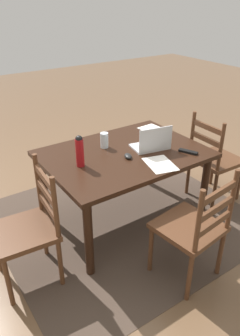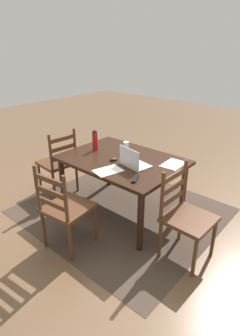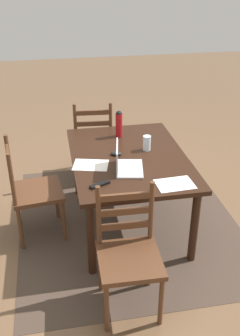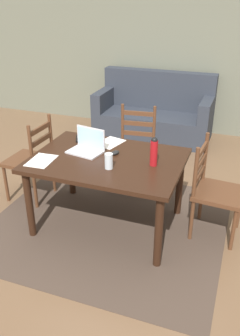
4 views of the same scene
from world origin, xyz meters
name	(u,v)px [view 1 (image 1 of 4)]	position (x,y,z in m)	size (l,w,h in m)	color
ground_plane	(124,219)	(0.00, 0.00, 0.00)	(14.00, 14.00, 0.00)	brown
area_rug	(124,218)	(0.00, 0.00, 0.00)	(2.31, 2.09, 0.01)	#47382D
dining_table	(124,161)	(0.00, 0.00, 0.64)	(1.41, 1.02, 0.73)	black
chair_far_head	(193,228)	(0.00, 0.88, 0.46)	(0.49, 0.49, 0.95)	#56331E
chair_left_far	(214,159)	(-0.99, 0.20, 0.46)	(0.45, 0.45, 0.95)	#56331E
chair_right_far	(29,229)	(0.99, 0.21, 0.46)	(0.47, 0.47, 0.95)	#56331E
laptop	(152,143)	(-0.24, 0.09, 0.79)	(0.36, 0.28, 0.23)	silver
water_bottle	(80,150)	(0.44, 0.01, 0.87)	(0.07, 0.07, 0.27)	#A81419
drinking_glass	(104,140)	(0.09, -0.19, 0.80)	(0.07, 0.07, 0.14)	silver
computer_mouse	(128,156)	(0.04, 0.11, 0.75)	(0.06, 0.10, 0.03)	black
tv_remote	(188,152)	(-0.46, 0.33, 0.74)	(0.04, 0.17, 0.02)	black
paper_stack_left	(160,164)	(-0.11, 0.36, 0.73)	(0.21, 0.30, 0.00)	white
paper_stack_right	(154,130)	(-0.55, -0.26, 0.73)	(0.21, 0.30, 0.00)	white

